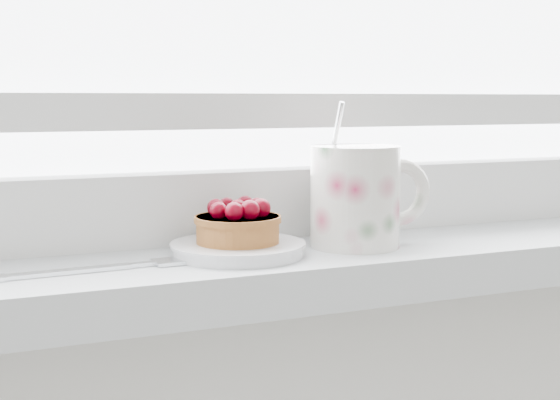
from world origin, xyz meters
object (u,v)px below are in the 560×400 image
floral_mug (358,194)px  saucer (238,249)px  raspberry_tart (238,223)px  fork (109,267)px

floral_mug → saucer: bearing=178.5°
floral_mug → raspberry_tart: bearing=178.5°
fork → raspberry_tart: bearing=6.3°
saucer → floral_mug: (0.12, -0.00, 0.04)m
floral_mug → fork: bearing=-177.6°
saucer → fork: size_ratio=0.59×
fork → floral_mug: bearing=2.4°
saucer → fork: (-0.12, -0.01, -0.00)m
saucer → floral_mug: size_ratio=0.89×
raspberry_tart → fork: raspberry_tart is taller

